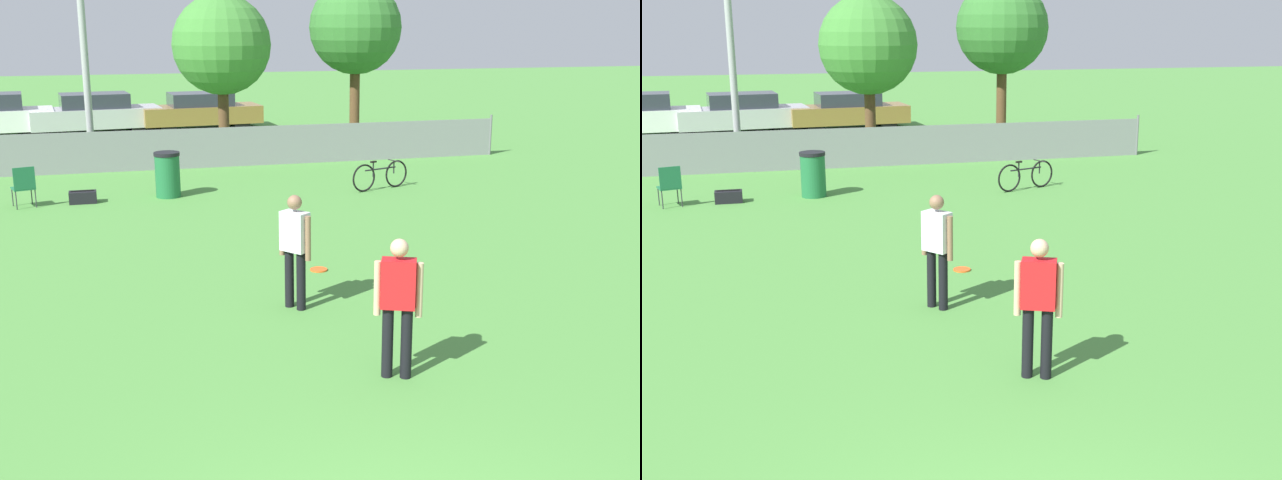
{
  "view_description": "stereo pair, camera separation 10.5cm",
  "coord_description": "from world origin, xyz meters",
  "views": [
    {
      "loc": [
        -1.75,
        -4.08,
        3.94
      ],
      "look_at": [
        1.01,
        6.11,
        1.05
      ],
      "focal_mm": 45.0,
      "sensor_mm": 36.0,
      "label": 1
    },
    {
      "loc": [
        -1.65,
        -4.11,
        3.94
      ],
      "look_at": [
        1.01,
        6.11,
        1.05
      ],
      "focal_mm": 45.0,
      "sensor_mm": 36.0,
      "label": 2
    }
  ],
  "objects": [
    {
      "name": "parked_car_silver",
      "position": [
        -1.98,
        26.39,
        0.68
      ],
      "size": [
        4.76,
        2.23,
        1.41
      ],
      "rotation": [
        0.0,
        0.0,
        0.11
      ],
      "color": "black",
      "rests_on": "ground_plane"
    },
    {
      "name": "tree_far_right",
      "position": [
        6.09,
        20.6,
        3.72
      ],
      "size": [
        2.9,
        2.9,
        5.2
      ],
      "color": "brown",
      "rests_on": "ground_plane"
    },
    {
      "name": "gear_bag_sideline",
      "position": [
        -2.29,
        14.23,
        0.14
      ],
      "size": [
        0.6,
        0.33,
        0.29
      ],
      "color": "black",
      "rests_on": "ground_plane"
    },
    {
      "name": "folding_chair_sideline",
      "position": [
        -3.5,
        14.09,
        0.51
      ],
      "size": [
        0.56,
        0.57,
        0.91
      ],
      "rotation": [
        0.0,
        0.0,
        3.42
      ],
      "color": "#333338",
      "rests_on": "ground_plane"
    },
    {
      "name": "trash_bin",
      "position": [
        -0.38,
        14.4,
        0.53
      ],
      "size": [
        0.6,
        0.6,
        1.04
      ],
      "color": "#1E6638",
      "rests_on": "ground_plane"
    },
    {
      "name": "parked_car_tan",
      "position": [
        1.86,
        26.44,
        0.67
      ],
      "size": [
        4.56,
        2.13,
        1.35
      ],
      "rotation": [
        0.0,
        0.0,
        0.09
      ],
      "color": "black",
      "rests_on": "ground_plane"
    },
    {
      "name": "fence_backline",
      "position": [
        0.0,
        18.0,
        0.55
      ],
      "size": [
        19.26,
        0.07,
        1.21
      ],
      "color": "gray",
      "rests_on": "ground_plane"
    },
    {
      "name": "tree_near_pole",
      "position": [
        1.73,
        19.64,
        3.26
      ],
      "size": [
        2.87,
        2.87,
        4.71
      ],
      "color": "brown",
      "rests_on": "ground_plane"
    },
    {
      "name": "bicycle_sideline",
      "position": [
        4.64,
        13.92,
        0.35
      ],
      "size": [
        1.59,
        0.65,
        0.72
      ],
      "rotation": [
        0.0,
        0.0,
        0.34
      ],
      "color": "black",
      "rests_on": "ground_plane"
    },
    {
      "name": "player_thrower_red",
      "position": [
        1.3,
        3.85,
        0.94
      ],
      "size": [
        0.51,
        0.35,
        1.64
      ],
      "rotation": [
        0.0,
        0.0,
        -0.41
      ],
      "color": "black",
      "rests_on": "ground_plane"
    },
    {
      "name": "player_receiver_white",
      "position": [
        0.72,
        6.38,
        0.94
      ],
      "size": [
        0.41,
        0.45,
        1.64
      ],
      "rotation": [
        0.0,
        0.0,
        -0.92
      ],
      "color": "black",
      "rests_on": "ground_plane"
    },
    {
      "name": "frisbee_disc",
      "position": [
        1.51,
        8.01,
        0.01
      ],
      "size": [
        0.29,
        0.29,
        0.03
      ],
      "color": "#E5591E",
      "rests_on": "ground_plane"
    }
  ]
}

